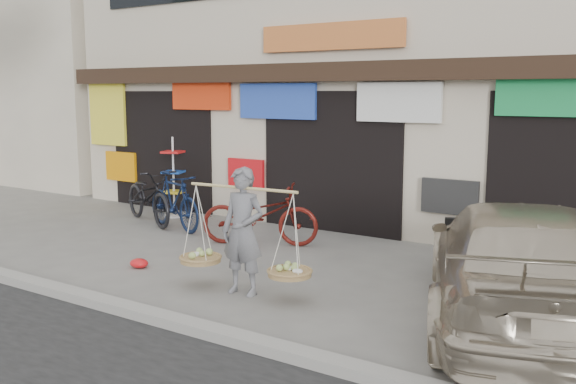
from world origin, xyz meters
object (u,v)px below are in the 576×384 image
Objects in this scene: street_vendor at (243,236)px; bike_2 at (260,214)px; bike_0 at (149,196)px; suv at (520,264)px; bike_1 at (174,201)px; display_rack at (174,185)px.

street_vendor is 2.81m from bike_2.
bike_0 is 8.06m from suv.
street_vendor is at bearing -5.33° from suv.
bike_0 is (-4.51, 2.66, -0.23)m from street_vendor.
street_vendor is at bearing -172.94° from bike_2.
bike_1 is 0.91× the size of bike_2.
bike_2 is at bearing 117.24° from street_vendor.
street_vendor reaches higher than bike_1.
display_rack is at bearing 26.71° from bike_0.
street_vendor is 0.37× the size of suv.
suv reaches higher than bike_1.
suv reaches higher than bike_2.
bike_1 reaches higher than bike_0.
bike_0 is at bearing -32.74° from suv.
bike_0 is 0.81m from display_rack.
street_vendor is 1.05× the size of bike_1.
bike_1 is 7.18m from suv.
street_vendor is 0.95× the size of bike_2.
suv is (4.82, -1.51, 0.18)m from bike_2.
display_rack reaches higher than bike_0.
bike_2 is 5.05m from suv.
bike_0 is 1.14× the size of bike_1.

